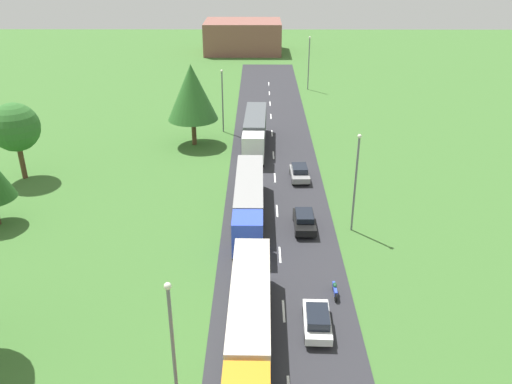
# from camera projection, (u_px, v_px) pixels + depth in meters

# --- Properties ---
(road) EXTENTS (10.00, 140.00, 0.06)m
(road) POSITION_uv_depth(u_px,v_px,m) (279.00, 247.00, 44.00)
(road) COLOR #2B2B30
(road) RESTS_ON ground
(lane_marking_centre) EXTENTS (0.16, 119.75, 0.01)m
(lane_marking_centre) POSITION_uv_depth(u_px,v_px,m) (281.00, 274.00, 40.51)
(lane_marking_centre) COLOR white
(lane_marking_centre) RESTS_ON road
(truck_lead) EXTENTS (2.65, 14.86, 3.53)m
(truck_lead) POSITION_uv_depth(u_px,v_px,m) (250.00, 321.00, 32.40)
(truck_lead) COLOR orange
(truck_lead) RESTS_ON road
(truck_second) EXTENTS (2.53, 14.64, 3.49)m
(truck_second) POSITION_uv_depth(u_px,v_px,m) (249.00, 200.00, 47.41)
(truck_second) COLOR blue
(truck_second) RESTS_ON road
(truck_third) EXTENTS (2.87, 13.36, 3.79)m
(truck_third) POSITION_uv_depth(u_px,v_px,m) (255.00, 130.00, 64.05)
(truck_third) COLOR white
(truck_third) RESTS_ON road
(car_second) EXTENTS (1.87, 4.10, 1.47)m
(car_second) POSITION_uv_depth(u_px,v_px,m) (317.00, 320.00, 34.41)
(car_second) COLOR white
(car_second) RESTS_ON road
(car_third) EXTENTS (1.83, 4.19, 1.45)m
(car_third) POSITION_uv_depth(u_px,v_px,m) (304.00, 221.00, 46.51)
(car_third) COLOR black
(car_third) RESTS_ON road
(car_fourth) EXTENTS (1.98, 4.00, 1.45)m
(car_fourth) POSITION_uv_depth(u_px,v_px,m) (300.00, 173.00, 56.03)
(car_fourth) COLOR gray
(car_fourth) RESTS_ON road
(motorcycle_courier) EXTENTS (0.28, 1.94, 0.91)m
(motorcycle_courier) POSITION_uv_depth(u_px,v_px,m) (335.00, 290.00, 37.89)
(motorcycle_courier) COLOR black
(motorcycle_courier) RESTS_ON road
(lamppost_lead) EXTENTS (0.36, 0.36, 9.05)m
(lamppost_lead) POSITION_uv_depth(u_px,v_px,m) (173.00, 351.00, 25.95)
(lamppost_lead) COLOR slate
(lamppost_lead) RESTS_ON ground
(lamppost_second) EXTENTS (0.36, 0.36, 8.92)m
(lamppost_second) POSITION_uv_depth(u_px,v_px,m) (356.00, 179.00, 44.56)
(lamppost_second) COLOR slate
(lamppost_second) RESTS_ON ground
(lamppost_third) EXTENTS (0.36, 0.36, 8.23)m
(lamppost_third) POSITION_uv_depth(u_px,v_px,m) (222.00, 98.00, 68.32)
(lamppost_third) COLOR slate
(lamppost_third) RESTS_ON ground
(lamppost_fourth) EXTENTS (0.36, 0.36, 8.77)m
(lamppost_fourth) POSITION_uv_depth(u_px,v_px,m) (309.00, 60.00, 87.63)
(lamppost_fourth) COLOR slate
(lamppost_fourth) RESTS_ON ground
(tree_pine) EXTENTS (5.04, 5.04, 8.22)m
(tree_pine) POSITION_uv_depth(u_px,v_px,m) (15.00, 127.00, 54.36)
(tree_pine) COLOR #513823
(tree_pine) RESTS_ON ground
(tree_elm) EXTENTS (6.09, 6.09, 9.96)m
(tree_elm) POSITION_uv_depth(u_px,v_px,m) (192.00, 92.00, 63.15)
(tree_elm) COLOR #513823
(tree_elm) RESTS_ON ground
(distant_building) EXTENTS (16.74, 12.67, 6.75)m
(distant_building) POSITION_uv_depth(u_px,v_px,m) (243.00, 37.00, 117.53)
(distant_building) COLOR brown
(distant_building) RESTS_ON ground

